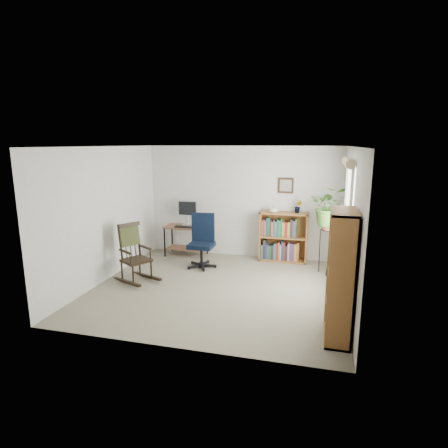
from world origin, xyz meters
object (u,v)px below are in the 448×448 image
(tall_bookshelf, at_px, (340,276))
(office_chair, at_px, (201,241))
(rocking_chair, at_px, (136,253))
(low_bookshelf, at_px, (283,237))
(desk, at_px, (186,241))

(tall_bookshelf, bearing_deg, office_chair, 138.92)
(rocking_chair, height_order, low_bookshelf, rocking_chair)
(desk, xyz_separation_m, office_chair, (0.59, -0.72, 0.22))
(office_chair, bearing_deg, low_bookshelf, 21.52)
(rocking_chair, xyz_separation_m, low_bookshelf, (2.44, 1.86, -0.01))
(office_chair, bearing_deg, tall_bookshelf, -48.24)
(office_chair, height_order, tall_bookshelf, tall_bookshelf)
(office_chair, height_order, rocking_chair, office_chair)
(low_bookshelf, xyz_separation_m, tall_bookshelf, (1.00, -3.05, 0.31))
(rocking_chair, bearing_deg, desk, 21.31)
(desk, distance_m, office_chair, 0.96)
(low_bookshelf, relative_size, tall_bookshelf, 0.63)
(rocking_chair, relative_size, tall_bookshelf, 0.64)
(office_chair, xyz_separation_m, low_bookshelf, (1.54, 0.84, -0.02))
(desk, xyz_separation_m, low_bookshelf, (2.13, 0.12, 0.19))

